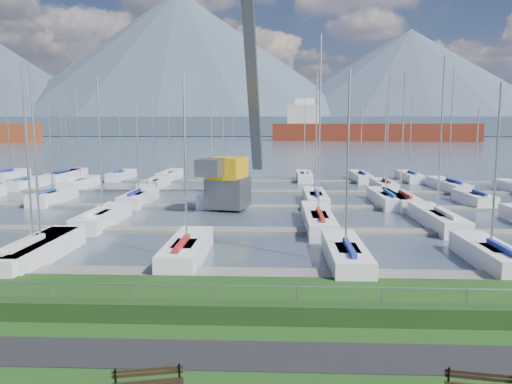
{
  "coord_description": "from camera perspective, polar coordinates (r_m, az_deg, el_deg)",
  "views": [
    {
      "loc": [
        1.26,
        -17.3,
        6.96
      ],
      "look_at": [
        0.0,
        12.0,
        3.0
      ],
      "focal_mm": 35.0,
      "sensor_mm": 36.0,
      "label": 1
    }
  ],
  "objects": [
    {
      "name": "path",
      "position": [
        15.95,
        -2.43,
        -18.15
      ],
      "size": [
        160.0,
        2.0,
        0.04
      ],
      "primitive_type": "cube",
      "color": "black",
      "rests_on": "grass"
    },
    {
      "name": "water",
      "position": [
        277.4,
        2.21,
        6.16
      ],
      "size": [
        800.0,
        540.0,
        0.2
      ],
      "primitive_type": "cube",
      "color": "#3D4B5A"
    },
    {
      "name": "hedge",
      "position": [
        18.19,
        -1.72,
        -13.62
      ],
      "size": [
        80.0,
        0.7,
        0.7
      ],
      "primitive_type": "cube",
      "color": "#1B3513",
      "rests_on": "grass"
    },
    {
      "name": "fence",
      "position": [
        18.28,
        -1.64,
        -10.68
      ],
      "size": [
        80.0,
        0.04,
        0.04
      ],
      "primitive_type": "cylinder",
      "rotation": [
        0.0,
        1.57,
        0.0
      ],
      "color": "gray",
      "rests_on": "grass"
    },
    {
      "name": "foothill",
      "position": [
        347.31,
        2.27,
        7.52
      ],
      "size": [
        900.0,
        80.0,
        12.0
      ],
      "primitive_type": "cube",
      "color": "#425361",
      "rests_on": "water"
    },
    {
      "name": "mountains",
      "position": [
        423.84,
        3.36,
        13.05
      ],
      "size": [
        1190.0,
        360.0,
        115.0
      ],
      "color": "#444F64",
      "rests_on": "water"
    },
    {
      "name": "docks",
      "position": [
        43.91,
        0.78,
        -1.72
      ],
      "size": [
        90.0,
        41.6,
        0.25
      ],
      "color": "gray",
      "rests_on": "water"
    },
    {
      "name": "crane",
      "position": [
        43.76,
        -2.5,
        5.54
      ],
      "size": [
        5.14,
        13.44,
        22.35
      ],
      "rotation": [
        0.0,
        0.0,
        -0.25
      ],
      "color": "#55575D",
      "rests_on": "water"
    },
    {
      "name": "cargo_ship_mid",
      "position": [
        233.61,
        12.19,
        6.7
      ],
      "size": [
        91.6,
        30.85,
        21.5
      ],
      "rotation": [
        0.0,
        0.0,
        -0.15
      ],
      "color": "maroon",
      "rests_on": "water"
    },
    {
      "name": "sailboat_fleet",
      "position": [
        46.17,
        0.02,
        5.77
      ],
      "size": [
        75.98,
        49.88,
        13.76
      ],
      "color": "silver",
      "rests_on": "water"
    }
  ]
}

